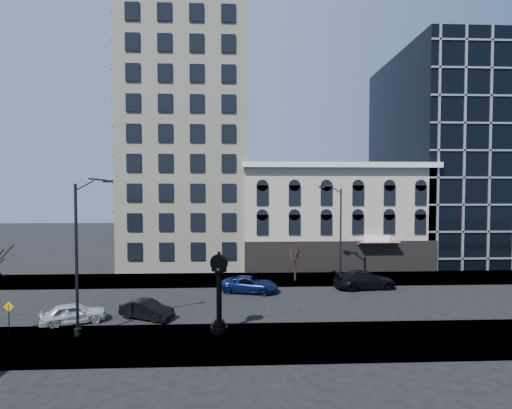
{
  "coord_description": "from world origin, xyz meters",
  "views": [
    {
      "loc": [
        0.55,
        -30.23,
        9.2
      ],
      "look_at": [
        2.0,
        4.0,
        8.0
      ],
      "focal_mm": 26.0,
      "sensor_mm": 36.0,
      "label": 1
    }
  ],
  "objects_px": {
    "street_lamp_near": "(89,214)",
    "car_near_a": "(74,313)",
    "street_clock": "(219,295)",
    "warning_sign": "(9,311)",
    "car_near_b": "(147,309)"
  },
  "relations": [
    {
      "from": "car_near_a",
      "to": "car_near_b",
      "type": "distance_m",
      "value": 4.9
    },
    {
      "from": "warning_sign",
      "to": "car_near_b",
      "type": "relative_size",
      "value": 0.51
    },
    {
      "from": "street_clock",
      "to": "warning_sign",
      "type": "xyz_separation_m",
      "value": [
        -13.43,
        0.23,
        -0.95
      ]
    },
    {
      "from": "street_clock",
      "to": "car_near_b",
      "type": "xyz_separation_m",
      "value": [
        -5.39,
        2.99,
        -1.83
      ]
    },
    {
      "from": "street_clock",
      "to": "car_near_b",
      "type": "bearing_deg",
      "value": 173.01
    },
    {
      "from": "street_lamp_near",
      "to": "street_clock",
      "type": "bearing_deg",
      "value": -24.52
    },
    {
      "from": "car_near_b",
      "to": "car_near_a",
      "type": "bearing_deg",
      "value": 123.13
    },
    {
      "from": "street_lamp_near",
      "to": "car_near_a",
      "type": "distance_m",
      "value": 7.67
    },
    {
      "from": "street_clock",
      "to": "warning_sign",
      "type": "relative_size",
      "value": 2.55
    },
    {
      "from": "street_lamp_near",
      "to": "warning_sign",
      "type": "distance_m",
      "value": 8.14
    },
    {
      "from": "car_near_b",
      "to": "street_clock",
      "type": "bearing_deg",
      "value": -94.91
    },
    {
      "from": "warning_sign",
      "to": "car_near_a",
      "type": "relative_size",
      "value": 0.49
    },
    {
      "from": "street_lamp_near",
      "to": "warning_sign",
      "type": "xyz_separation_m",
      "value": [
        -5.23,
        0.25,
        -6.23
      ]
    },
    {
      "from": "warning_sign",
      "to": "car_near_b",
      "type": "bearing_deg",
      "value": 19.96
    },
    {
      "from": "street_clock",
      "to": "car_near_a",
      "type": "xyz_separation_m",
      "value": [
        -10.23,
        2.22,
        -1.77
      ]
    }
  ]
}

